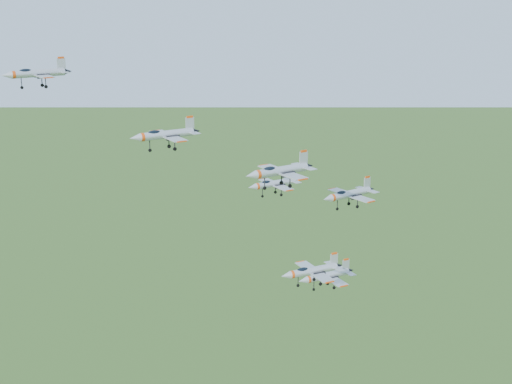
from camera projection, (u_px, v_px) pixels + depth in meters
jet_lead at (36, 73)px, 115.21m from camera, size 11.56×9.55×3.09m
jet_left_high at (165, 134)px, 106.64m from camera, size 11.53×9.50×3.09m
jet_right_high at (279, 171)px, 107.88m from camera, size 12.52×10.36×3.35m
jet_left_low at (274, 184)px, 125.51m from camera, size 10.69×8.81×2.86m
jet_right_low at (349, 194)px, 116.94m from camera, size 11.38×9.47×3.04m
jet_trail at (312, 271)px, 134.52m from camera, size 13.46×11.12×3.60m
jet_extra at (326, 276)px, 149.44m from camera, size 13.73×11.29×3.68m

